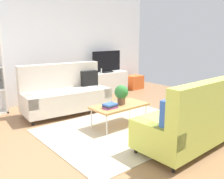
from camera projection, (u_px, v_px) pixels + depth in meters
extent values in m
plane|color=#936B47|center=(124.00, 127.00, 4.70)|extent=(7.68, 7.68, 0.00)
cube|color=silver|center=(54.00, 46.00, 6.49)|extent=(6.40, 0.12, 2.90)
cube|color=beige|center=(124.00, 129.00, 4.60)|extent=(2.90, 2.20, 0.01)
cube|color=beige|center=(67.00, 99.00, 5.48)|extent=(1.97, 1.03, 0.44)
cube|color=beige|center=(60.00, 76.00, 5.63)|extent=(1.91, 0.39, 0.56)
cube|color=beige|center=(99.00, 90.00, 5.91)|extent=(0.28, 0.86, 0.22)
cube|color=beige|center=(28.00, 100.00, 4.99)|extent=(0.28, 0.86, 0.22)
cylinder|color=black|center=(107.00, 108.00, 5.73)|extent=(0.05, 0.05, 0.10)
cylinder|color=black|center=(33.00, 123.00, 4.78)|extent=(0.05, 0.05, 0.10)
cylinder|color=black|center=(93.00, 102.00, 6.28)|extent=(0.05, 0.05, 0.10)
cylinder|color=black|center=(24.00, 114.00, 5.34)|extent=(0.05, 0.05, 0.10)
cube|color=black|center=(89.00, 78.00, 5.87)|extent=(0.41, 0.18, 0.36)
cube|color=#C1CC51|center=(190.00, 126.00, 3.88)|extent=(1.91, 0.86, 0.44)
cube|color=#C1CC51|center=(212.00, 99.00, 3.53)|extent=(1.90, 0.22, 0.56)
cube|color=#C1CC51|center=(155.00, 133.00, 3.32)|extent=(0.21, 0.84, 0.22)
cube|color=#C1CC51|center=(217.00, 109.00, 4.39)|extent=(0.21, 0.84, 0.22)
cylinder|color=black|center=(136.00, 150.00, 3.64)|extent=(0.05, 0.05, 0.10)
cylinder|color=black|center=(198.00, 124.00, 4.74)|extent=(0.05, 0.05, 0.10)
cylinder|color=black|center=(174.00, 169.00, 3.14)|extent=(0.05, 0.05, 0.10)
cube|color=#3359B2|center=(173.00, 112.00, 3.27)|extent=(0.40, 0.14, 0.36)
cube|color=white|center=(192.00, 106.00, 3.55)|extent=(0.40, 0.14, 0.36)
cube|color=#B7844C|center=(120.00, 106.00, 4.69)|extent=(1.10, 0.56, 0.04)
cylinder|color=silver|center=(92.00, 119.00, 4.60)|extent=(0.02, 0.02, 0.38)
cylinder|color=silver|center=(130.00, 109.00, 5.22)|extent=(0.02, 0.02, 0.38)
cylinder|color=silver|center=(107.00, 125.00, 4.25)|extent=(0.02, 0.02, 0.38)
cylinder|color=silver|center=(146.00, 114.00, 4.88)|extent=(0.02, 0.02, 0.38)
cube|color=silver|center=(106.00, 83.00, 7.43)|extent=(1.40, 0.44, 0.64)
cube|color=black|center=(107.00, 72.00, 7.34)|extent=(0.36, 0.20, 0.04)
cube|color=black|center=(107.00, 61.00, 7.27)|extent=(1.00, 0.05, 0.60)
cube|color=white|center=(1.00, 66.00, 5.43)|extent=(0.04, 0.36, 2.10)
cube|color=orange|center=(134.00, 82.00, 8.06)|extent=(0.52, 0.40, 0.44)
cylinder|color=brown|center=(121.00, 101.00, 4.72)|extent=(0.15, 0.15, 0.13)
sphere|color=#2D7233|center=(121.00, 92.00, 4.69)|extent=(0.27, 0.27, 0.27)
cube|color=purple|center=(110.00, 107.00, 4.48)|extent=(0.25, 0.19, 0.03)
cube|color=#262626|center=(110.00, 106.00, 4.48)|extent=(0.25, 0.19, 0.02)
cube|color=#3359B2|center=(110.00, 104.00, 4.47)|extent=(0.26, 0.20, 0.03)
cylinder|color=#B24C4C|center=(89.00, 71.00, 7.02)|extent=(0.13, 0.13, 0.17)
cylinder|color=silver|center=(95.00, 71.00, 7.14)|extent=(0.10, 0.10, 0.13)
cylinder|color=silver|center=(101.00, 71.00, 7.17)|extent=(0.04, 0.04, 0.14)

